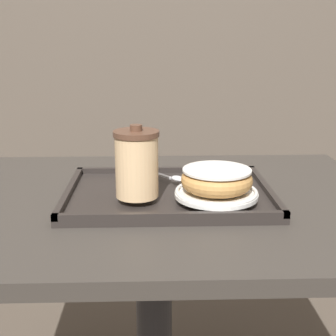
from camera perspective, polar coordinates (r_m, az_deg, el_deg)
The scene contains 6 objects.
cafe_table at distance 1.03m, azimuth -1.82°, elevation -11.64°, with size 0.99×0.70×0.71m.
serving_tray at distance 0.97m, azimuth -0.00°, elevation -3.23°, with size 0.42×0.31×0.02m.
coffee_cup_front at distance 0.89m, azimuth -3.90°, elevation 0.55°, with size 0.09×0.09×0.14m.
plate_with_chocolate_donut at distance 0.91m, azimuth 5.84°, elevation -3.04°, with size 0.16×0.16×0.01m.
donut_chocolate_glazed at distance 0.90m, azimuth 5.89°, elevation -1.37°, with size 0.14×0.14×0.04m.
spoon at distance 1.02m, azimuth 0.17°, elevation -1.04°, with size 0.11×0.13×0.01m.
Camera 1 is at (0.00, -0.92, 1.03)m, focal length 50.00 mm.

